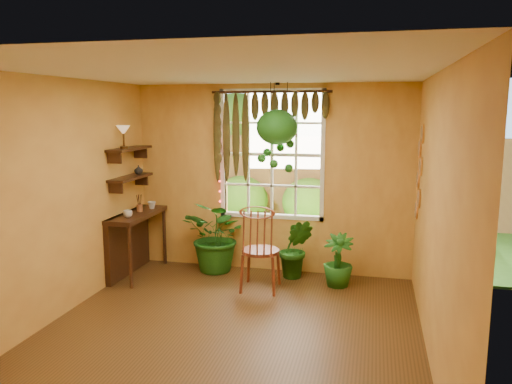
# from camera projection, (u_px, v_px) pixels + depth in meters

# --- Properties ---
(floor) EXTENTS (4.50, 4.50, 0.00)m
(floor) POSITION_uv_depth(u_px,v_px,m) (228.00, 335.00, 5.23)
(floor) COLOR brown
(floor) RESTS_ON ground
(ceiling) EXTENTS (4.50, 4.50, 0.00)m
(ceiling) POSITION_uv_depth(u_px,v_px,m) (225.00, 72.00, 4.78)
(ceiling) COLOR white
(ceiling) RESTS_ON wall_back
(wall_back) EXTENTS (4.00, 0.00, 4.00)m
(wall_back) POSITION_uv_depth(u_px,v_px,m) (271.00, 179.00, 7.17)
(wall_back) COLOR #E7B04F
(wall_back) RESTS_ON floor
(wall_left) EXTENTS (0.00, 4.50, 4.50)m
(wall_left) POSITION_uv_depth(u_px,v_px,m) (51.00, 201.00, 5.46)
(wall_left) COLOR #E7B04F
(wall_left) RESTS_ON floor
(wall_right) EXTENTS (0.00, 4.50, 4.50)m
(wall_right) POSITION_uv_depth(u_px,v_px,m) (436.00, 219.00, 4.55)
(wall_right) COLOR #E7B04F
(wall_right) RESTS_ON floor
(window) EXTENTS (1.52, 0.10, 1.86)m
(window) POSITION_uv_depth(u_px,v_px,m) (272.00, 155.00, 7.14)
(window) COLOR white
(window) RESTS_ON wall_back
(valance_vine) EXTENTS (1.70, 0.12, 1.10)m
(valance_vine) POSITION_uv_depth(u_px,v_px,m) (264.00, 114.00, 6.95)
(valance_vine) COLOR #39220F
(valance_vine) RESTS_ON window
(string_lights) EXTENTS (0.03, 0.03, 1.54)m
(string_lights) POSITION_uv_depth(u_px,v_px,m) (219.00, 151.00, 7.22)
(string_lights) COLOR #FF2633
(string_lights) RESTS_ON window
(wall_plates) EXTENTS (0.04, 0.32, 1.10)m
(wall_plates) POSITION_uv_depth(u_px,v_px,m) (419.00, 173.00, 6.24)
(wall_plates) COLOR beige
(wall_plates) RESTS_ON wall_right
(counter_ledge) EXTENTS (0.40, 1.20, 0.90)m
(counter_ledge) POSITION_uv_depth(u_px,v_px,m) (131.00, 236.00, 7.11)
(counter_ledge) COLOR #39220F
(counter_ledge) RESTS_ON floor
(shelf_lower) EXTENTS (0.25, 0.90, 0.04)m
(shelf_lower) POSITION_uv_depth(u_px,v_px,m) (131.00, 177.00, 6.96)
(shelf_lower) COLOR #39220F
(shelf_lower) RESTS_ON wall_left
(shelf_upper) EXTENTS (0.25, 0.90, 0.04)m
(shelf_upper) POSITION_uv_depth(u_px,v_px,m) (129.00, 149.00, 6.90)
(shelf_upper) COLOR #39220F
(shelf_upper) RESTS_ON wall_left
(backyard) EXTENTS (14.00, 10.00, 12.00)m
(backyard) POSITION_uv_depth(u_px,v_px,m) (322.00, 155.00, 11.56)
(backyard) COLOR #2B5317
(backyard) RESTS_ON ground
(windsor_chair) EXTENTS (0.51, 0.54, 1.32)m
(windsor_chair) POSITION_uv_depth(u_px,v_px,m) (260.00, 262.00, 6.49)
(windsor_chair) COLOR brown
(windsor_chair) RESTS_ON floor
(potted_plant_left) EXTENTS (1.20, 1.14, 1.06)m
(potted_plant_left) POSITION_uv_depth(u_px,v_px,m) (218.00, 236.00, 7.21)
(potted_plant_left) COLOR #144913
(potted_plant_left) RESTS_ON floor
(potted_plant_mid) EXTENTS (0.48, 0.40, 0.85)m
(potted_plant_mid) POSITION_uv_depth(u_px,v_px,m) (296.00, 249.00, 6.95)
(potted_plant_mid) COLOR #144913
(potted_plant_mid) RESTS_ON floor
(potted_plant_right) EXTENTS (0.42, 0.42, 0.71)m
(potted_plant_right) POSITION_uv_depth(u_px,v_px,m) (338.00, 260.00, 6.64)
(potted_plant_right) COLOR #144913
(potted_plant_right) RESTS_ON floor
(hanging_basket) EXTENTS (0.57, 0.57, 1.23)m
(hanging_basket) POSITION_uv_depth(u_px,v_px,m) (277.00, 134.00, 6.82)
(hanging_basket) COLOR black
(hanging_basket) RESTS_ON ceiling
(cup_a) EXTENTS (0.16, 0.16, 0.10)m
(cup_a) POSITION_uv_depth(u_px,v_px,m) (128.00, 214.00, 6.72)
(cup_a) COLOR silver
(cup_a) RESTS_ON counter_ledge
(cup_b) EXTENTS (0.11, 0.11, 0.11)m
(cup_b) POSITION_uv_depth(u_px,v_px,m) (152.00, 205.00, 7.30)
(cup_b) COLOR beige
(cup_b) RESTS_ON counter_ledge
(brush_jar) EXTENTS (0.09, 0.09, 0.31)m
(brush_jar) POSITION_uv_depth(u_px,v_px,m) (139.00, 203.00, 7.09)
(brush_jar) COLOR brown
(brush_jar) RESTS_ON counter_ledge
(shelf_vase) EXTENTS (0.15, 0.15, 0.13)m
(shelf_vase) POSITION_uv_depth(u_px,v_px,m) (139.00, 170.00, 7.18)
(shelf_vase) COLOR #B2AD99
(shelf_vase) RESTS_ON shelf_lower
(tiffany_lamp) EXTENTS (0.19, 0.19, 0.31)m
(tiffany_lamp) POSITION_uv_depth(u_px,v_px,m) (123.00, 132.00, 6.68)
(tiffany_lamp) COLOR #533417
(tiffany_lamp) RESTS_ON shelf_upper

